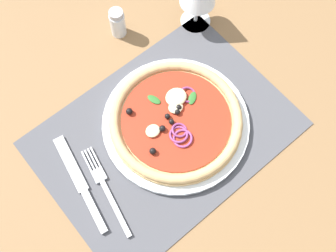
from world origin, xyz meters
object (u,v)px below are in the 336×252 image
plate (174,122)px  pizza (174,118)px  fork (105,186)px  knife (80,182)px  pepper_shaker (118,23)px

plate → pizza: size_ratio=1.12×
fork → knife: bearing=51.6°
fork → pepper_shaker: bearing=-30.5°
plate → pepper_shaker: (4.64, 23.52, 2.32)cm
fork → plate: bearing=-73.8°
knife → pizza: bearing=-84.9°
plate → fork: bearing=-175.0°
plate → knife: size_ratio=1.40×
pizza → fork: size_ratio=1.39×
pepper_shaker → pizza: bearing=-101.1°
pepper_shaker → fork: bearing=-131.6°
knife → pepper_shaker: bearing=-39.1°
fork → knife: size_ratio=0.90×
pepper_shaker → plate: bearing=-101.2°
pizza → pepper_shaker: 23.96cm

